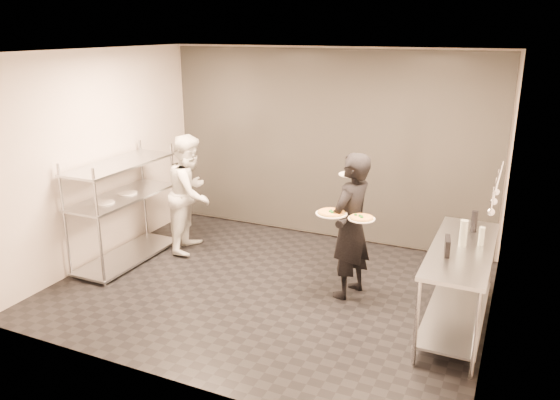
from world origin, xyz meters
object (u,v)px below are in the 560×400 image
at_px(bottle_green, 463,233).
at_px(salad_plate, 351,173).
at_px(waiter, 351,226).
at_px(pizza_plate_far, 361,218).
at_px(pass_rack, 123,206).
at_px(pos_monitor, 447,246).
at_px(bottle_dark, 474,221).
at_px(prep_counter, 459,274).
at_px(bottle_clear, 481,236).
at_px(pizza_plate_near, 331,213).
at_px(chef, 191,193).

bearing_deg(bottle_green, salad_plate, 157.68).
height_order(waiter, pizza_plate_far, waiter).
height_order(pass_rack, pos_monitor, pass_rack).
bearing_deg(pass_rack, bottle_dark, 6.73).
xyz_separation_m(prep_counter, pizza_plate_far, (-1.09, 0.10, 0.42)).
distance_m(waiter, bottle_clear, 1.44).
bearing_deg(prep_counter, pizza_plate_near, 177.98).
height_order(pizza_plate_near, bottle_dark, bottle_dark).
relative_size(pizza_plate_far, bottle_clear, 1.55).
bearing_deg(salad_plate, waiter, -70.09).
distance_m(pos_monitor, bottle_dark, 0.78).
distance_m(salad_plate, bottle_green, 1.52).
height_order(prep_counter, salad_plate, salad_plate).
xyz_separation_m(chef, pizza_plate_far, (2.64, -0.61, 0.21)).
xyz_separation_m(prep_counter, salad_plate, (-1.38, 0.59, 0.78)).
bearing_deg(pos_monitor, pizza_plate_near, 158.07).
bearing_deg(pass_rack, pizza_plate_near, 1.04).
bearing_deg(pos_monitor, pizza_plate_far, 151.26).
xyz_separation_m(pizza_plate_far, bottle_clear, (1.25, 0.04, -0.03)).
xyz_separation_m(prep_counter, bottle_dark, (0.05, 0.51, 0.41)).
bearing_deg(pizza_plate_far, bottle_dark, 19.92).
height_order(prep_counter, pizza_plate_near, pizza_plate_near).
xyz_separation_m(pass_rack, bottle_green, (4.32, 0.03, 0.29)).
xyz_separation_m(pos_monitor, bottle_clear, (0.28, 0.38, 0.01)).
bearing_deg(pizza_plate_far, salad_plate, 120.41).
height_order(salad_plate, bottle_clear, salad_plate).
height_order(pizza_plate_far, bottle_clear, bottle_clear).
relative_size(waiter, bottle_dark, 7.30).
xyz_separation_m(pass_rack, chef, (0.60, 0.71, 0.06)).
bearing_deg(bottle_dark, waiter, -169.58).
bearing_deg(bottle_clear, prep_counter, -139.08).
xyz_separation_m(prep_counter, pos_monitor, (-0.12, -0.24, 0.38)).
bearing_deg(pizza_plate_near, bottle_dark, 17.46).
bearing_deg(bottle_green, pos_monitor, -112.63).
xyz_separation_m(pass_rack, salad_plate, (2.95, 0.59, 0.64)).
bearing_deg(pos_monitor, pass_rack, 167.52).
height_order(pass_rack, bottle_green, pass_rack).
bearing_deg(bottle_clear, bottle_dark, 106.11).
bearing_deg(pizza_plate_near, chef, 164.13).
height_order(pizza_plate_near, salad_plate, salad_plate).
distance_m(prep_counter, pizza_plate_near, 1.49).
relative_size(bottle_clear, bottle_dark, 0.82).
relative_size(waiter, pizza_plate_near, 4.88).
bearing_deg(bottle_green, waiter, 168.89).
bearing_deg(bottle_dark, pizza_plate_far, -160.08).
distance_m(pass_rack, bottle_dark, 4.42).
distance_m(chef, bottle_green, 3.79).
height_order(waiter, salad_plate, waiter).
distance_m(pos_monitor, bottle_clear, 0.48).
bearing_deg(bottle_dark, bottle_green, -96.98).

